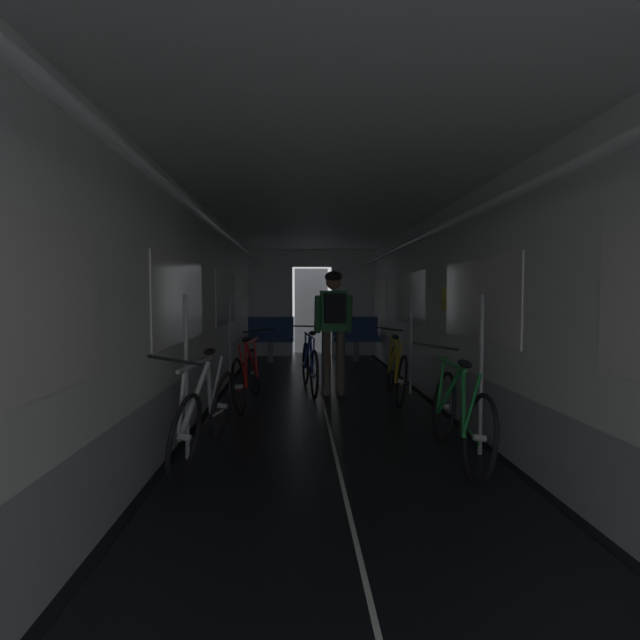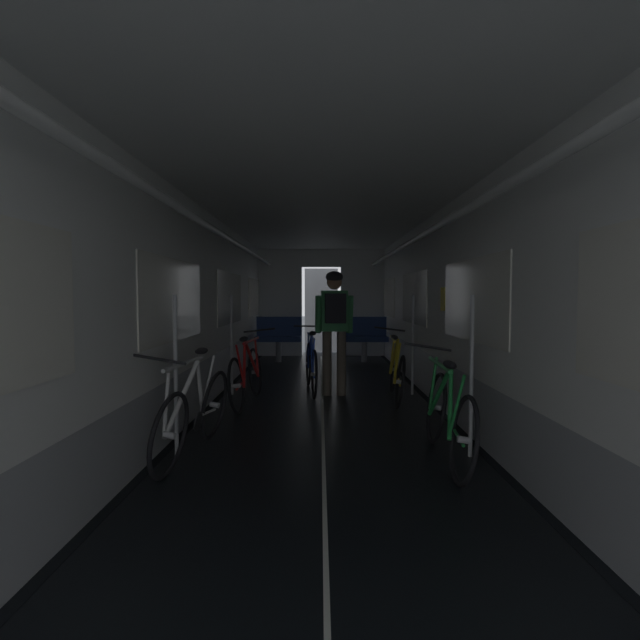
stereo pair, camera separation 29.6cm
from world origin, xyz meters
TOP-DOWN VIEW (x-y plane):
  - ground_plane at (0.00, 0.00)m, footprint 60.00×60.00m
  - train_car_shell at (-0.00, 3.60)m, footprint 3.14×12.34m
  - bench_seat_far_left at (-0.90, 8.07)m, footprint 0.98×0.51m
  - bench_seat_far_right at (0.90, 8.07)m, footprint 0.98×0.51m
  - bicycle_red at (-0.97, 4.09)m, footprint 0.45×1.69m
  - bicycle_yellow at (0.99, 4.33)m, footprint 0.44×1.69m
  - bicycle_green at (1.04, 1.99)m, footprint 0.44×1.69m
  - bicycle_white at (-1.12, 2.12)m, footprint 0.53×1.69m
  - person_cyclist_aisle at (0.17, 4.63)m, footprint 0.54×0.40m
  - bicycle_blue_in_aisle at (-0.16, 4.90)m, footprint 0.44×1.69m

SIDE VIEW (x-z plane):
  - ground_plane at x=0.00m, z-range 0.00..0.00m
  - bicycle_green at x=1.04m, z-range -0.10..0.86m
  - bicycle_white at x=-1.12m, z-range -0.10..0.86m
  - bicycle_yellow at x=0.99m, z-range -0.10..0.86m
  - bicycle_red at x=-0.97m, z-range -0.09..0.86m
  - bicycle_blue_in_aisle at x=-0.16m, z-range -0.08..0.85m
  - bench_seat_far_left at x=-0.90m, z-range 0.09..1.04m
  - bench_seat_far_right at x=0.90m, z-range 0.09..1.04m
  - person_cyclist_aisle at x=0.17m, z-range 0.21..1.94m
  - train_car_shell at x=0.00m, z-range 0.41..2.98m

